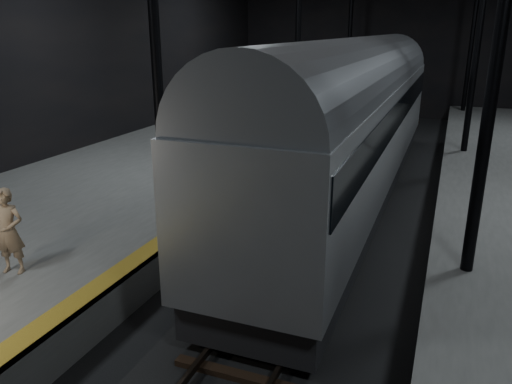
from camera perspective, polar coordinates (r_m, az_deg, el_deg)
The scene contains 6 objects.
ground at distance 16.36m, azimuth 8.97°, elevation -3.69°, with size 44.00×44.00×0.00m, color black.
platform_left at distance 19.09m, azimuth -13.45°, elevation 0.83°, with size 9.00×43.80×1.00m, color #555552.
tactile_strip at distance 16.94m, azimuth -1.63°, elevation 0.92°, with size 0.50×43.80×0.01m, color olive.
track at distance 16.33m, azimuth 8.98°, elevation -3.47°, with size 2.40×43.00×0.24m.
train at distance 18.03m, azimuth 11.34°, elevation 8.63°, with size 3.16×21.11×5.64m.
woman at distance 11.82m, azimuth -26.43°, elevation -4.05°, with size 0.69×0.45×1.89m, color #94785A.
Camera 1 is at (3.09, -14.89, 6.03)m, focal length 35.00 mm.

